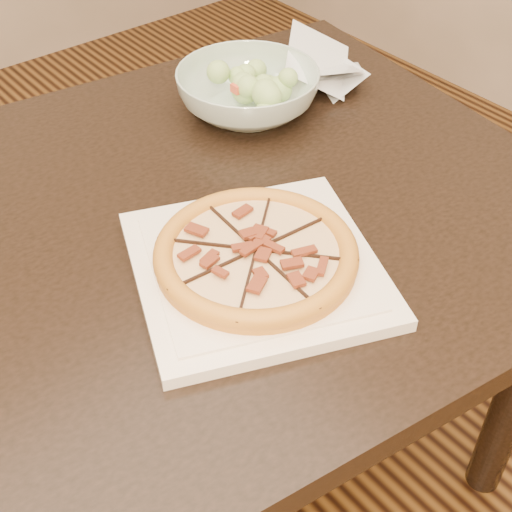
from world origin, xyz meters
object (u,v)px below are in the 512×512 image
object	(u,v)px
dining_table	(110,300)
salad_bowl	(248,92)
pizza	(256,254)
plate	(256,267)

from	to	relation	value
dining_table	salad_bowl	distance (m)	0.43
pizza	salad_bowl	bearing A→B (deg)	52.88
pizza	salad_bowl	size ratio (longest dim) A/B	1.08
dining_table	plate	world-z (taller)	plate
plate	salad_bowl	size ratio (longest dim) A/B	1.65
dining_table	salad_bowl	size ratio (longest dim) A/B	6.15
pizza	salad_bowl	world-z (taller)	salad_bowl
plate	pizza	world-z (taller)	pizza
plate	pizza	distance (m)	0.02
plate	pizza	size ratio (longest dim) A/B	1.52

